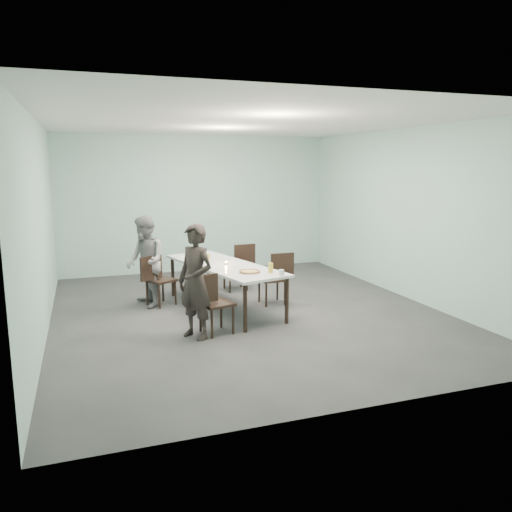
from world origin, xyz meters
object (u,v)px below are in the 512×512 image
object	(u,v)px
amber_tumbler	(208,256)
chair_near_left	(211,299)
pizza	(250,272)
water_tumbler	(281,273)
diner_near	(196,282)
side_plate	(247,268)
diner_far	(145,262)
table	(224,267)
chair_far_left	(157,277)
chair_near_right	(276,275)
tealight	(226,263)
beer_glass	(271,268)
chair_far_right	(239,264)

from	to	relation	value
amber_tumbler	chair_near_left	bearing A→B (deg)	-102.61
pizza	water_tumbler	size ratio (longest dim) A/B	3.78
diner_near	side_plate	bearing A→B (deg)	94.36
diner_far	pizza	bearing A→B (deg)	36.49
table	chair_far_left	size ratio (longest dim) A/B	3.15
chair_far_left	water_tumbler	xyz separation A→B (m)	(1.59, -1.65, 0.29)
table	diner_far	size ratio (longest dim) A/B	1.79
diner_far	diner_near	bearing A→B (deg)	4.89
diner_far	side_plate	xyz separation A→B (m)	(1.44, -1.03, -0.01)
chair_near_right	diner_near	world-z (taller)	diner_near
chair_near_left	water_tumbler	world-z (taller)	chair_near_left
diner_near	diner_far	xyz separation A→B (m)	(-0.45, 1.81, -0.02)
tealight	amber_tumbler	bearing A→B (deg)	103.71
amber_tumbler	table	bearing A→B (deg)	-77.67
chair_near_left	tealight	size ratio (longest dim) A/B	15.54
diner_near	beer_glass	bearing A→B (deg)	73.07
table	tealight	size ratio (longest dim) A/B	48.98
chair_near_right	amber_tumbler	distance (m)	1.23
diner_near	diner_far	world-z (taller)	diner_near
chair_far_left	chair_far_right	world-z (taller)	same
water_tumbler	tealight	bearing A→B (deg)	115.95
diner_far	beer_glass	world-z (taller)	diner_far
pizza	tealight	xyz separation A→B (m)	(-0.15, 0.76, 0.00)
water_tumbler	chair_far_left	bearing A→B (deg)	133.86
side_plate	water_tumbler	distance (m)	0.73
beer_glass	tealight	world-z (taller)	beer_glass
beer_glass	amber_tumbler	bearing A→B (deg)	112.76
diner_far	amber_tumbler	bearing A→B (deg)	81.58
chair_near_right	pizza	world-z (taller)	chair_near_right
side_plate	water_tumbler	bearing A→B (deg)	-63.88
chair_near_left	chair_far_right	size ratio (longest dim) A/B	1.00
chair_near_right	diner_near	distance (m)	2.13
diner_far	water_tumbler	distance (m)	2.44
pizza	amber_tumbler	bearing A→B (deg)	102.48
chair_near_left	diner_near	world-z (taller)	diner_near
diner_near	water_tumbler	distance (m)	1.31
chair_near_right	amber_tumbler	size ratio (longest dim) A/B	10.88
tealight	table	bearing A→B (deg)	121.55
chair_far_left	chair_near_right	size ratio (longest dim) A/B	1.00
chair_near_right	pizza	size ratio (longest dim) A/B	2.56
chair_near_left	beer_glass	size ratio (longest dim) A/B	5.80
chair_near_left	tealight	world-z (taller)	chair_near_left
chair_near_left	tealight	distance (m)	1.30
chair_far_right	chair_near_left	bearing A→B (deg)	61.43
chair_far_left	pizza	bearing A→B (deg)	-76.87
beer_glass	water_tumbler	size ratio (longest dim) A/B	1.67
chair_near_right	chair_far_left	bearing A→B (deg)	-14.92
table	chair_near_right	bearing A→B (deg)	1.07
diner_near	pizza	distance (m)	1.04
table	side_plate	world-z (taller)	side_plate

